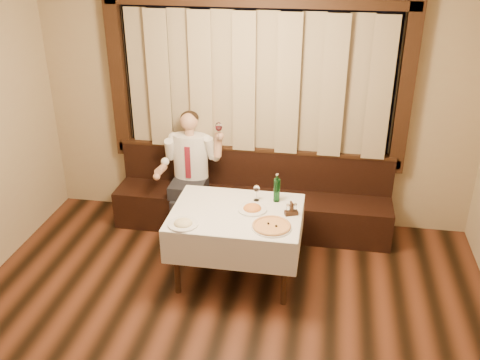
% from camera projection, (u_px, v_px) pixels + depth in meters
% --- Properties ---
extents(room, '(5.01, 6.01, 2.81)m').
position_uv_depth(room, '(220.00, 174.00, 4.23)').
color(room, black).
rests_on(room, ground).
extents(banquette, '(3.20, 0.61, 0.94)m').
position_uv_depth(banquette, '(252.00, 203.00, 6.30)').
color(banquette, black).
rests_on(banquette, ground).
extents(dining_table, '(1.27, 0.97, 0.76)m').
position_uv_depth(dining_table, '(237.00, 221.00, 5.24)').
color(dining_table, black).
rests_on(dining_table, ground).
extents(pizza, '(0.38, 0.38, 0.04)m').
position_uv_depth(pizza, '(272.00, 226.00, 4.92)').
color(pizza, white).
rests_on(pizza, dining_table).
extents(pasta_red, '(0.29, 0.29, 0.10)m').
position_uv_depth(pasta_red, '(252.00, 206.00, 5.20)').
color(pasta_red, white).
rests_on(pasta_red, dining_table).
extents(pasta_cream, '(0.28, 0.28, 0.10)m').
position_uv_depth(pasta_cream, '(183.00, 221.00, 4.95)').
color(pasta_cream, white).
rests_on(pasta_cream, dining_table).
extents(green_bottle, '(0.07, 0.07, 0.30)m').
position_uv_depth(green_bottle, '(277.00, 190.00, 5.34)').
color(green_bottle, '#114F1D').
rests_on(green_bottle, dining_table).
extents(table_wine_glass, '(0.06, 0.06, 0.17)m').
position_uv_depth(table_wine_glass, '(257.00, 189.00, 5.35)').
color(table_wine_glass, white).
rests_on(table_wine_glass, dining_table).
extents(cruet_caddy, '(0.14, 0.11, 0.14)m').
position_uv_depth(cruet_caddy, '(291.00, 210.00, 5.12)').
color(cruet_caddy, black).
rests_on(cruet_caddy, dining_table).
extents(seated_man, '(0.76, 0.57, 1.39)m').
position_uv_depth(seated_man, '(190.00, 163.00, 6.11)').
color(seated_man, black).
rests_on(seated_man, ground).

